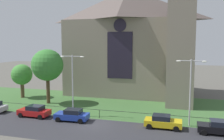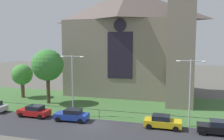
{
  "view_description": "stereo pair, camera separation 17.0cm",
  "coord_description": "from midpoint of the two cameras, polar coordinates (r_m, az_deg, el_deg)",
  "views": [
    {
      "loc": [
        9.57,
        -26.41,
        9.62
      ],
      "look_at": [
        -0.11,
        8.0,
        5.75
      ],
      "focal_mm": 38.51,
      "sensor_mm": 36.0,
      "label": 1
    },
    {
      "loc": [
        9.73,
        -26.37,
        9.62
      ],
      "look_at": [
        -0.11,
        8.0,
        5.75
      ],
      "focal_mm": 38.51,
      "sensor_mm": 36.0,
      "label": 2
    }
  ],
  "objects": [
    {
      "name": "parked_car_blue",
      "position": [
        31.1,
        -9.33,
        -10.49
      ],
      "size": [
        4.27,
        2.17,
        1.51
      ],
      "rotation": [
        0.0,
        0.0,
        3.18
      ],
      "color": "#1E3899",
      "rests_on": "ground"
    },
    {
      "name": "parked_car_yellow",
      "position": [
        28.8,
        12.04,
        -11.91
      ],
      "size": [
        4.2,
        2.02,
        1.51
      ],
      "rotation": [
        0.0,
        0.0,
        0.0
      ],
      "color": "gold",
      "rests_on": "ground"
    },
    {
      "name": "ground",
      "position": [
        38.85,
        1.11,
        -8.16
      ],
      "size": [
        160.0,
        160.0,
        0.0
      ],
      "primitive_type": "plane",
      "color": "#56544C"
    },
    {
      "name": "streetlamp_near",
      "position": [
        32.14,
        -9.24,
        -1.75
      ],
      "size": [
        3.37,
        0.26,
        8.22
      ],
      "color": "#B2B2B7",
      "rests_on": "ground"
    },
    {
      "name": "streetlamp_far",
      "position": [
        29.17,
        18.25,
        -3.13
      ],
      "size": [
        3.37,
        0.26,
        7.91
      ],
      "color": "#B2B2B7",
      "rests_on": "ground"
    },
    {
      "name": "iron_railing",
      "position": [
        31.75,
        -2.92,
        -9.62
      ],
      "size": [
        33.98,
        0.07,
        1.13
      ],
      "color": "black",
      "rests_on": "ground"
    },
    {
      "name": "parked_car_black",
      "position": [
        28.74,
        24.05,
        -12.36
      ],
      "size": [
        4.22,
        2.06,
        1.51
      ],
      "rotation": [
        0.0,
        0.0,
        3.13
      ],
      "color": "black",
      "rests_on": "ground"
    },
    {
      "name": "grass_verge",
      "position": [
        36.99,
        0.31,
        -8.9
      ],
      "size": [
        120.0,
        20.0,
        0.01
      ],
      "primitive_type": "cube",
      "color": "#3D6633",
      "rests_on": "ground"
    },
    {
      "name": "parked_car_red",
      "position": [
        33.98,
        -17.81,
        -9.27
      ],
      "size": [
        4.23,
        2.08,
        1.51
      ],
      "rotation": [
        0.0,
        0.0,
        3.12
      ],
      "color": "#B21919",
      "rests_on": "ground"
    },
    {
      "name": "tree_left_near",
      "position": [
        40.02,
        -14.93,
        1.1
      ],
      "size": [
        5.11,
        5.11,
        8.82
      ],
      "color": "#4C3823",
      "rests_on": "ground"
    },
    {
      "name": "church_building",
      "position": [
        46.29,
        4.6,
        6.96
      ],
      "size": [
        23.2,
        16.2,
        26.0
      ],
      "color": "gray",
      "rests_on": "ground"
    },
    {
      "name": "road_asphalt",
      "position": [
        27.93,
        -5.42,
        -13.99
      ],
      "size": [
        120.0,
        8.0,
        0.01
      ],
      "primitive_type": "cube",
      "color": "#2D2D33",
      "rests_on": "ground"
    },
    {
      "name": "tree_left_far",
      "position": [
        46.04,
        -20.45,
        -1.06
      ],
      "size": [
        3.69,
        3.69,
        6.04
      ],
      "color": "brown",
      "rests_on": "ground"
    }
  ]
}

